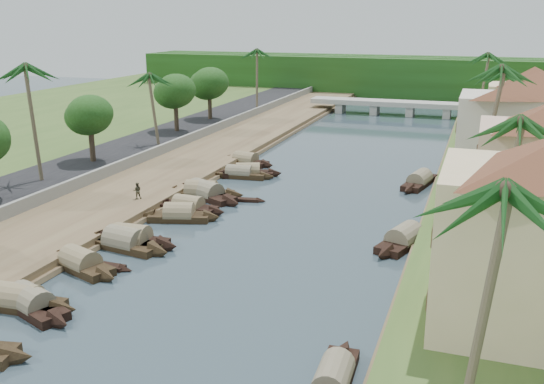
% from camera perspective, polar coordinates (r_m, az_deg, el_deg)
% --- Properties ---
extents(ground, '(220.00, 220.00, 0.00)m').
position_cam_1_polar(ground, '(38.72, -4.81, -8.50)').
color(ground, '#32414B').
rests_on(ground, ground).
extents(left_bank, '(10.00, 180.00, 0.80)m').
position_cam_1_polar(left_bank, '(62.37, -10.82, 1.27)').
color(left_bank, brown).
rests_on(left_bank, ground).
extents(right_bank, '(16.00, 180.00, 1.20)m').
position_cam_1_polar(right_bank, '(54.47, 23.06, -1.72)').
color(right_bank, '#375421').
rests_on(right_bank, ground).
extents(road, '(8.00, 180.00, 1.40)m').
position_cam_1_polar(road, '(66.89, -17.17, 2.11)').
color(road, black).
rests_on(road, ground).
extents(retaining_wall, '(0.40, 180.00, 1.10)m').
position_cam_1_polar(retaining_wall, '(64.31, -14.12, 2.39)').
color(retaining_wall, gray).
rests_on(retaining_wall, left_bank).
extents(treeline, '(120.00, 14.00, 8.00)m').
position_cam_1_polar(treeline, '(133.39, 13.13, 10.54)').
color(treeline, '#1A3B10').
rests_on(treeline, ground).
extents(bridge, '(28.00, 4.00, 2.40)m').
position_cam_1_polar(bridge, '(106.03, 11.29, 8.05)').
color(bridge, '#9A9990').
rests_on(bridge, ground).
extents(building_far, '(15.59, 15.59, 10.20)m').
position_cam_1_polar(building_far, '(60.97, 23.26, 5.67)').
color(building_far, beige).
rests_on(building_far, right_bank).
extents(building_distant, '(12.62, 12.62, 9.20)m').
position_cam_1_polar(building_distant, '(80.86, 23.15, 7.61)').
color(building_distant, beige).
rests_on(building_distant, right_bank).
extents(sampan_2, '(7.96, 2.21, 2.09)m').
position_cam_1_polar(sampan_2, '(38.25, -22.86, -9.45)').
color(sampan_2, black).
rests_on(sampan_2, ground).
extents(sampan_3, '(7.72, 4.26, 2.09)m').
position_cam_1_polar(sampan_3, '(37.63, -21.71, -9.74)').
color(sampan_3, black).
rests_on(sampan_3, ground).
extents(sampan_4, '(7.58, 4.05, 2.14)m').
position_cam_1_polar(sampan_4, '(42.27, -17.58, -6.45)').
color(sampan_4, black).
rests_on(sampan_4, ground).
extents(sampan_5, '(7.61, 2.28, 2.39)m').
position_cam_1_polar(sampan_5, '(45.51, -13.09, -4.46)').
color(sampan_5, black).
rests_on(sampan_5, ground).
extents(sampan_6, '(8.12, 2.99, 2.35)m').
position_cam_1_polar(sampan_6, '(45.15, -13.67, -4.67)').
color(sampan_6, black).
rests_on(sampan_6, ground).
extents(sampan_7, '(7.36, 2.03, 1.97)m').
position_cam_1_polar(sampan_7, '(52.59, -7.88, -1.37)').
color(sampan_7, black).
rests_on(sampan_7, ground).
extents(sampan_8, '(7.15, 3.55, 2.17)m').
position_cam_1_polar(sampan_8, '(50.34, -8.73, -2.21)').
color(sampan_8, black).
rests_on(sampan_8, ground).
extents(sampan_9, '(9.28, 5.69, 2.36)m').
position_cam_1_polar(sampan_9, '(56.35, -6.28, -0.11)').
color(sampan_9, black).
rests_on(sampan_9, ground).
extents(sampan_10, '(8.48, 2.98, 2.28)m').
position_cam_1_polar(sampan_10, '(56.66, -6.67, -0.04)').
color(sampan_10, black).
rests_on(sampan_10, ground).
extents(sampan_11, '(7.41, 4.14, 2.12)m').
position_cam_1_polar(sampan_11, '(63.43, -2.28, 1.82)').
color(sampan_11, black).
rests_on(sampan_11, ground).
extents(sampan_12, '(7.87, 2.14, 1.90)m').
position_cam_1_polar(sampan_12, '(63.07, -3.10, 1.71)').
color(sampan_12, black).
rests_on(sampan_12, ground).
extents(sampan_13, '(7.67, 3.05, 2.08)m').
position_cam_1_polar(sampan_13, '(68.69, -2.52, 2.93)').
color(sampan_13, black).
rests_on(sampan_13, ground).
extents(sampan_14, '(1.73, 7.52, 1.86)m').
position_cam_1_polar(sampan_14, '(28.67, 5.79, -17.17)').
color(sampan_14, black).
rests_on(sampan_14, ground).
extents(sampan_15, '(4.14, 8.45, 2.23)m').
position_cam_1_polar(sampan_15, '(45.57, 12.30, -4.38)').
color(sampan_15, black).
rests_on(sampan_15, ground).
extents(sampan_16, '(3.39, 8.87, 2.14)m').
position_cam_1_polar(sampan_16, '(61.88, 13.71, 0.99)').
color(sampan_16, black).
rests_on(sampan_16, ground).
extents(canoe_1, '(5.22, 0.95, 0.84)m').
position_cam_1_polar(canoe_1, '(42.46, -15.95, -6.66)').
color(canoe_1, black).
rests_on(canoe_1, ground).
extents(canoe_2, '(4.87, 1.52, 0.70)m').
position_cam_1_polar(canoe_2, '(55.13, -3.02, -0.75)').
color(canoe_2, black).
rests_on(canoe_2, ground).
extents(palm_0, '(3.20, 3.20, 11.20)m').
position_cam_1_polar(palm_0, '(20.78, 19.66, -0.13)').
color(palm_0, brown).
rests_on(palm_0, ground).
extents(palm_1, '(3.20, 3.20, 10.86)m').
position_cam_1_polar(palm_1, '(37.18, 21.31, 6.07)').
color(palm_1, brown).
rests_on(palm_1, ground).
extents(palm_2, '(3.20, 3.20, 12.57)m').
position_cam_1_polar(palm_2, '(52.79, 20.01, 10.69)').
color(palm_2, brown).
rests_on(palm_2, ground).
extents(palm_3, '(3.20, 3.20, 10.69)m').
position_cam_1_polar(palm_3, '(70.97, 20.68, 10.31)').
color(palm_3, brown).
rests_on(palm_3, ground).
extents(palm_5, '(3.20, 3.20, 12.06)m').
position_cam_1_polar(palm_5, '(59.16, -21.93, 10.69)').
color(palm_5, brown).
rests_on(palm_5, ground).
extents(palm_6, '(3.20, 3.20, 9.76)m').
position_cam_1_polar(palm_6, '(73.04, -11.08, 10.63)').
color(palm_6, brown).
rests_on(palm_6, ground).
extents(palm_7, '(3.20, 3.20, 11.68)m').
position_cam_1_polar(palm_7, '(86.95, 19.28, 11.97)').
color(palm_7, brown).
rests_on(palm_7, ground).
extents(palm_8, '(3.20, 3.20, 11.13)m').
position_cam_1_polar(palm_8, '(99.45, -1.46, 13.07)').
color(palm_8, brown).
rests_on(palm_8, ground).
extents(tree_3, '(4.71, 4.71, 6.81)m').
position_cam_1_polar(tree_3, '(66.20, -16.79, 6.86)').
color(tree_3, '#453527').
rests_on(tree_3, ground).
extents(tree_4, '(5.14, 5.14, 7.36)m').
position_cam_1_polar(tree_4, '(81.93, -9.10, 9.27)').
color(tree_4, '#453527').
rests_on(tree_4, ground).
extents(tree_5, '(5.39, 5.39, 7.43)m').
position_cam_1_polar(tree_5, '(91.36, -5.93, 10.06)').
color(tree_5, '#453527').
rests_on(tree_5, ground).
extents(person_far, '(0.88, 0.81, 1.45)m').
position_cam_1_polar(person_far, '(54.13, -12.57, 0.13)').
color(person_far, '#393828').
rests_on(person_far, left_bank).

